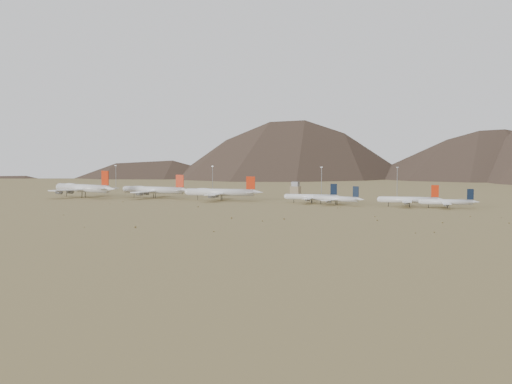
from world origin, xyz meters
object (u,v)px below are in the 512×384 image
at_px(narrowbody_a, 312,197).
at_px(control_tower, 295,189).
at_px(widebody_west, 83,188).
at_px(narrowbody_b, 337,199).
at_px(widebody_east, 221,192).
at_px(widebody_centre, 154,190).

height_order(narrowbody_a, control_tower, narrowbody_a).
distance_m(widebody_west, narrowbody_b, 221.16).
distance_m(widebody_east, control_tower, 93.00).
bearing_deg(narrowbody_b, widebody_centre, -171.79).
height_order(widebody_east, narrowbody_b, widebody_east).
height_order(widebody_centre, narrowbody_b, widebody_centre).
bearing_deg(narrowbody_b, narrowbody_a, 169.09).
xyz_separation_m(widebody_east, control_tower, (31.98, 87.31, -1.28)).
bearing_deg(control_tower, widebody_east, -110.12).
height_order(widebody_centre, narrowbody_a, widebody_centre).
distance_m(widebody_west, widebody_centre, 61.90).
xyz_separation_m(widebody_centre, widebody_east, (64.40, -5.35, -0.19)).
bearing_deg(narrowbody_a, narrowbody_b, -31.50).
distance_m(widebody_centre, control_tower, 126.53).
bearing_deg(widebody_centre, widebody_east, -3.55).
xyz_separation_m(widebody_west, widebody_east, (124.22, 10.50, -1.32)).
bearing_deg(control_tower, widebody_centre, -139.62).
distance_m(widebody_east, narrowbody_b, 97.45).
relative_size(widebody_centre, narrowbody_b, 1.60).
distance_m(widebody_east, narrowbody_a, 75.55).
bearing_deg(control_tower, widebody_west, -147.95).
xyz_separation_m(widebody_centre, narrowbody_b, (161.31, -15.34, -2.28)).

